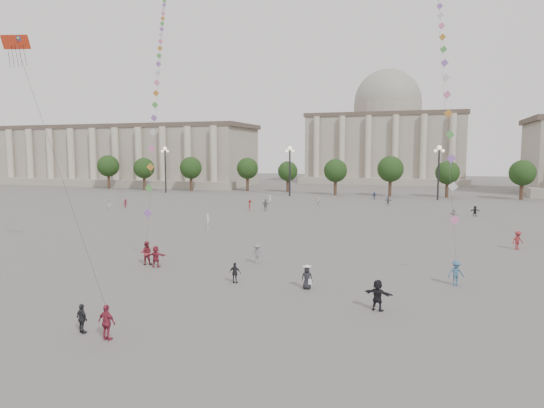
% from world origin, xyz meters
% --- Properties ---
extents(ground, '(360.00, 360.00, 0.00)m').
position_xyz_m(ground, '(0.00, 0.00, 0.00)').
color(ground, '#555250').
rests_on(ground, ground).
extents(hall_west, '(84.00, 26.22, 17.20)m').
position_xyz_m(hall_west, '(-75.00, 93.89, 8.43)').
color(hall_west, gray).
rests_on(hall_west, ground).
extents(hall_central, '(48.30, 34.30, 35.50)m').
position_xyz_m(hall_central, '(0.00, 129.22, 14.23)').
color(hall_central, gray).
rests_on(hall_central, ground).
extents(tree_row, '(137.12, 5.12, 8.00)m').
position_xyz_m(tree_row, '(0.00, 78.00, 5.39)').
color(tree_row, '#35241A').
rests_on(tree_row, ground).
extents(lamp_post_far_west, '(2.00, 0.90, 10.65)m').
position_xyz_m(lamp_post_far_west, '(-45.00, 70.00, 7.35)').
color(lamp_post_far_west, '#262628').
rests_on(lamp_post_far_west, ground).
extents(lamp_post_mid_west, '(2.00, 0.90, 10.65)m').
position_xyz_m(lamp_post_mid_west, '(-15.00, 70.00, 7.35)').
color(lamp_post_mid_west, '#262628').
rests_on(lamp_post_mid_west, ground).
extents(lamp_post_mid_east, '(2.00, 0.90, 10.65)m').
position_xyz_m(lamp_post_mid_east, '(15.00, 70.00, 7.35)').
color(lamp_post_mid_east, '#262628').
rests_on(lamp_post_mid_east, ground).
extents(person_crowd_0, '(0.91, 0.92, 1.56)m').
position_xyz_m(person_crowd_0, '(3.03, 68.00, 0.78)').
color(person_crowd_0, '#344876').
rests_on(person_crowd_0, ground).
extents(person_crowd_1, '(1.04, 1.08, 1.75)m').
position_xyz_m(person_crowd_1, '(-35.59, 36.40, 0.87)').
color(person_crowd_1, silver).
rests_on(person_crowd_1, ground).
extents(person_crowd_2, '(0.81, 1.08, 1.48)m').
position_xyz_m(person_crowd_2, '(-35.04, 39.84, 0.74)').
color(person_crowd_2, maroon).
rests_on(person_crowd_2, ground).
extents(person_crowd_3, '(1.79, 0.94, 1.84)m').
position_xyz_m(person_crowd_3, '(10.62, -1.31, 0.92)').
color(person_crowd_3, black).
rests_on(person_crowd_3, ground).
extents(person_crowd_4, '(1.53, 1.00, 1.58)m').
position_xyz_m(person_crowd_4, '(-5.03, 53.14, 0.79)').
color(person_crowd_4, silver).
rests_on(person_crowd_4, ground).
extents(person_crowd_6, '(1.15, 0.75, 1.69)m').
position_xyz_m(person_crowd_6, '(-0.12, 7.81, 0.84)').
color(person_crowd_6, slate).
rests_on(person_crowd_6, ground).
extents(person_crowd_7, '(1.51, 1.56, 1.78)m').
position_xyz_m(person_crowd_7, '(16.64, 39.65, 0.89)').
color(person_crowd_7, '#B7B6B2').
rests_on(person_crowd_7, ground).
extents(person_crowd_8, '(1.32, 1.16, 1.78)m').
position_xyz_m(person_crowd_8, '(21.51, 21.13, 0.89)').
color(person_crowd_8, maroon).
rests_on(person_crowd_8, ground).
extents(person_crowd_9, '(1.49, 0.77, 1.53)m').
position_xyz_m(person_crowd_9, '(19.80, 46.20, 0.77)').
color(person_crowd_9, black).
rests_on(person_crowd_9, ground).
extents(person_crowd_10, '(0.44, 0.65, 1.77)m').
position_xyz_m(person_crowd_10, '(-13.25, 51.32, 0.88)').
color(person_crowd_10, silver).
rests_on(person_crowd_10, ground).
extents(person_crowd_12, '(1.49, 0.74, 1.54)m').
position_xyz_m(person_crowd_12, '(6.52, 57.91, 0.77)').
color(person_crowd_12, slate).
rests_on(person_crowd_12, ground).
extents(person_crowd_13, '(0.61, 0.74, 1.73)m').
position_xyz_m(person_crowd_13, '(-12.37, 24.14, 0.87)').
color(person_crowd_13, silver).
rests_on(person_crowd_13, ground).
extents(person_crowd_16, '(1.17, 0.71, 1.87)m').
position_xyz_m(person_crowd_16, '(-11.40, 43.18, 0.93)').
color(person_crowd_16, '#5B5C5F').
rests_on(person_crowd_16, ground).
extents(person_crowd_17, '(0.96, 1.28, 1.75)m').
position_xyz_m(person_crowd_17, '(-13.82, 42.67, 0.88)').
color(person_crowd_17, maroon).
rests_on(person_crowd_17, ground).
extents(tourist_0, '(1.09, 0.57, 1.78)m').
position_xyz_m(tourist_0, '(-1.57, -10.00, 0.89)').
color(tourist_0, maroon).
rests_on(tourist_0, ground).
extents(tourist_1, '(0.97, 0.67, 1.53)m').
position_xyz_m(tourist_1, '(-3.36, -9.62, 0.77)').
color(tourist_1, '#222327').
rests_on(tourist_1, ground).
extents(tourist_2, '(1.70, 0.91, 1.75)m').
position_xyz_m(tourist_2, '(-7.48, 4.19, 0.87)').
color(tourist_2, maroon).
rests_on(tourist_2, ground).
extents(tourist_4, '(0.87, 0.37, 1.48)m').
position_xyz_m(tourist_4, '(0.42, 1.68, 0.74)').
color(tourist_4, '#232428').
rests_on(tourist_4, ground).
extents(kite_flyer_0, '(1.14, 1.01, 1.94)m').
position_xyz_m(kite_flyer_0, '(-8.74, 4.77, 0.97)').
color(kite_flyer_0, maroon).
rests_on(kite_flyer_0, ground).
extents(kite_flyer_1, '(1.31, 1.02, 1.79)m').
position_xyz_m(kite_flyer_1, '(15.25, 5.79, 0.89)').
color(kite_flyer_1, '#365B7A').
rests_on(kite_flyer_1, ground).
extents(hat_person, '(0.81, 0.60, 1.69)m').
position_xyz_m(hat_person, '(5.62, 1.80, 0.83)').
color(hat_person, black).
rests_on(hat_person, ground).
extents(dragon_kite, '(9.36, 6.37, 25.88)m').
position_xyz_m(dragon_kite, '(-17.76, 1.49, 16.95)').
color(dragon_kite, red).
rests_on(dragon_kite, ground).
extents(kite_train_west, '(26.64, 49.22, 69.36)m').
position_xyz_m(kite_train_west, '(-22.71, 31.21, 22.88)').
color(kite_train_west, '#3F3F3F').
rests_on(kite_train_west, ground).
extents(kite_train_mid, '(3.51, 53.97, 71.96)m').
position_xyz_m(kite_train_mid, '(13.77, 34.71, 26.61)').
color(kite_train_mid, '#3F3F3F').
rests_on(kite_train_mid, ground).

